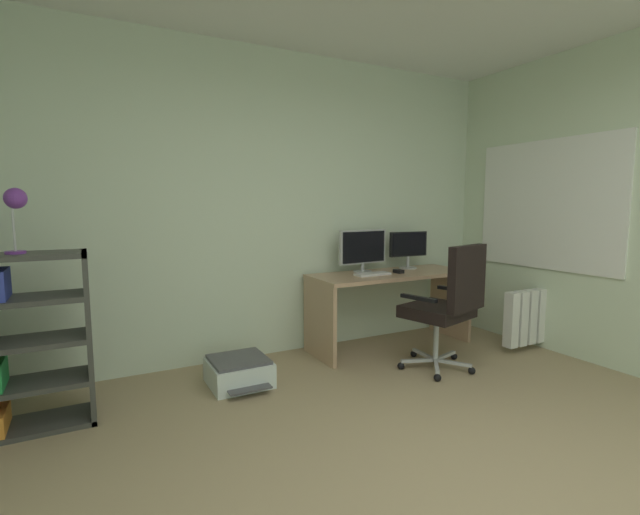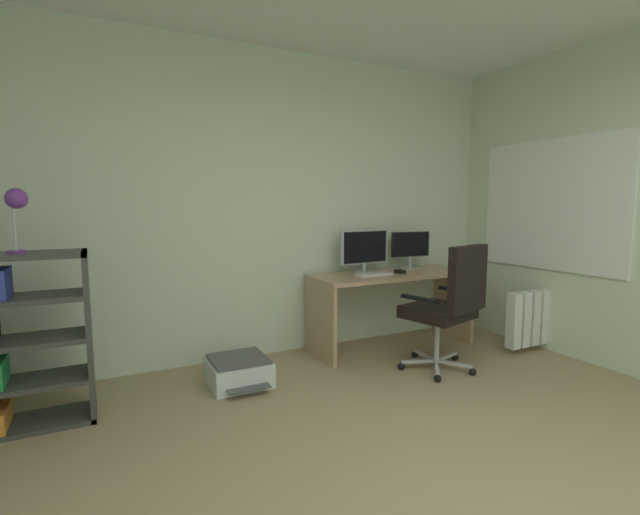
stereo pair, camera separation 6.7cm
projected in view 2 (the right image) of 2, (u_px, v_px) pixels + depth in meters
name	position (u px, v px, depth m)	size (l,w,h in m)	color
wall_back	(267.00, 206.00, 4.08)	(4.80, 0.10, 2.74)	silver
window_pane	(550.00, 205.00, 4.17)	(0.01, 1.39, 1.13)	white
window_frame	(550.00, 205.00, 4.17)	(0.02, 1.47, 1.21)	white
desk	(392.00, 292.00, 4.32)	(1.59, 0.59, 0.73)	tan
monitor_main	(364.00, 248.00, 4.31)	(0.54, 0.18, 0.41)	#B2B5B7
monitor_secondary	(411.00, 246.00, 4.56)	(0.43, 0.18, 0.38)	#B2B5B7
keyboard	(374.00, 274.00, 4.15)	(0.34, 0.13, 0.02)	silver
computer_mouse	(400.00, 272.00, 4.26)	(0.06, 0.10, 0.03)	black
office_chair	(449.00, 302.00, 3.65)	(0.65, 0.68, 1.06)	#B7BABC
bookshelf	(7.00, 345.00, 2.71)	(0.76, 0.34, 1.09)	#3D3D39
desk_lamp	(16.00, 204.00, 2.66)	(0.14, 0.12, 0.39)	#71349B
printer	(239.00, 371.00, 3.46)	(0.45, 0.52, 0.21)	silver
radiator	(537.00, 317.00, 4.25)	(0.73, 0.10, 0.52)	white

